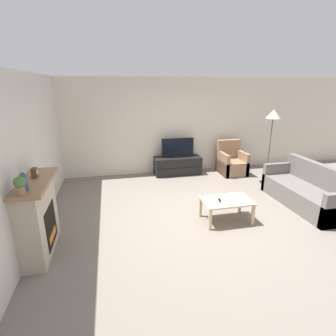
{
  "coord_description": "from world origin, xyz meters",
  "views": [
    {
      "loc": [
        -1.67,
        -4.41,
        2.48
      ],
      "look_at": [
        -0.55,
        0.6,
        0.85
      ],
      "focal_mm": 28.0,
      "sensor_mm": 36.0,
      "label": 1
    }
  ],
  "objects": [
    {
      "name": "remote",
      "position": [
        0.24,
        -0.27,
        0.44
      ],
      "size": [
        0.08,
        0.16,
        0.02
      ],
      "rotation": [
        0.0,
        0.0,
        -0.25
      ],
      "color": "black",
      "rests_on": "coffee_table"
    },
    {
      "name": "wall_left",
      "position": [
        -3.01,
        0.0,
        1.35
      ],
      "size": [
        0.06,
        12.0,
        2.7
      ],
      "color": "beige",
      "rests_on": "ground"
    },
    {
      "name": "potted_plant",
      "position": [
        -2.8,
        -1.07,
        1.31
      ],
      "size": [
        0.14,
        0.14,
        0.24
      ],
      "color": "#936B4C",
      "rests_on": "fireplace"
    },
    {
      "name": "floor_lamp",
      "position": [
        2.3,
        1.42,
        1.68
      ],
      "size": [
        0.36,
        0.36,
        1.91
      ],
      "color": "black",
      "rests_on": "ground"
    },
    {
      "name": "tv_stand",
      "position": [
        0.18,
        2.6,
        0.26
      ],
      "size": [
        1.33,
        0.51,
        0.51
      ],
      "color": "black",
      "rests_on": "ground"
    },
    {
      "name": "coffee_table",
      "position": [
        0.38,
        -0.27,
        0.37
      ],
      "size": [
        0.92,
        0.59,
        0.43
      ],
      "color": "#CCB289",
      "rests_on": "ground"
    },
    {
      "name": "mantel_vase_left",
      "position": [
        -2.8,
        -0.91,
        1.28
      ],
      "size": [
        0.1,
        0.1,
        0.25
      ],
      "color": "#385670",
      "rests_on": "fireplace"
    },
    {
      "name": "fireplace",
      "position": [
        -2.81,
        -0.54,
        0.6
      ],
      "size": [
        0.45,
        1.26,
        1.17
      ],
      "color": "#B7A893",
      "rests_on": "ground"
    },
    {
      "name": "couch",
      "position": [
        2.35,
        -0.01,
        0.3
      ],
      "size": [
        0.81,
        1.97,
        0.89
      ],
      "color": "#66605B",
      "rests_on": "ground"
    },
    {
      "name": "ground_plane",
      "position": [
        0.0,
        0.0,
        0.0
      ],
      "size": [
        24.0,
        24.0,
        0.0
      ],
      "primitive_type": "plane",
      "color": "slate"
    },
    {
      "name": "armchair",
      "position": [
        1.73,
        2.33,
        0.3
      ],
      "size": [
        0.7,
        0.76,
        0.95
      ],
      "color": "#937051",
      "rests_on": "ground"
    },
    {
      "name": "tv",
      "position": [
        0.18,
        2.6,
        0.77
      ],
      "size": [
        0.93,
        0.18,
        0.55
      ],
      "color": "black",
      "rests_on": "tv_stand"
    },
    {
      "name": "wall_back",
      "position": [
        0.0,
        2.92,
        1.35
      ],
      "size": [
        12.0,
        0.06,
        2.7
      ],
      "color": "beige",
      "rests_on": "ground"
    },
    {
      "name": "mantel_clock",
      "position": [
        -2.8,
        -0.41,
        1.25
      ],
      "size": [
        0.08,
        0.11,
        0.15
      ],
      "color": "brown",
      "rests_on": "fireplace"
    }
  ]
}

